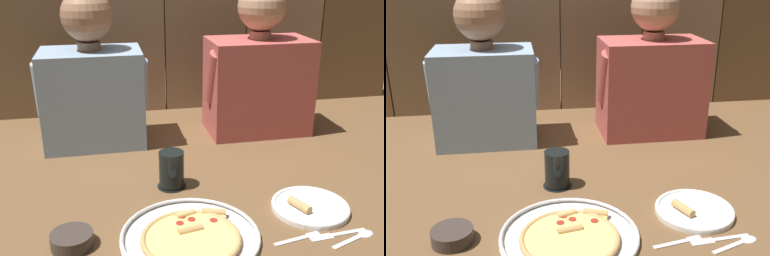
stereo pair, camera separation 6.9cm
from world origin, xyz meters
The scene contains 10 objects.
ground_plane centered at (0.00, 0.00, 0.00)m, with size 3.20×3.20×0.00m, color brown.
pizza_tray centered at (-0.09, -0.19, 0.01)m, with size 0.35×0.35×0.03m.
dinner_plate centered at (0.26, -0.12, 0.01)m, with size 0.21×0.21×0.03m.
drinking_glass centered at (-0.09, 0.09, 0.06)m, with size 0.09×0.09×0.11m.
dipping_bowl centered at (-0.37, -0.16, 0.02)m, with size 0.10×0.10×0.04m.
table_fork centered at (0.17, -0.24, 0.00)m, with size 0.13×0.04×0.01m.
table_knife centered at (0.27, -0.24, 0.00)m, with size 0.16×0.03×0.01m.
table_spoon centered at (0.32, -0.26, 0.00)m, with size 0.14×0.07×0.01m.
diner_left centered at (-0.31, 0.49, 0.25)m, with size 0.39×0.24×0.56m.
diner_right centered at (0.31, 0.49, 0.25)m, with size 0.42×0.23×0.58m.
Camera 2 is at (-0.20, -1.09, 0.64)m, focal length 41.21 mm.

